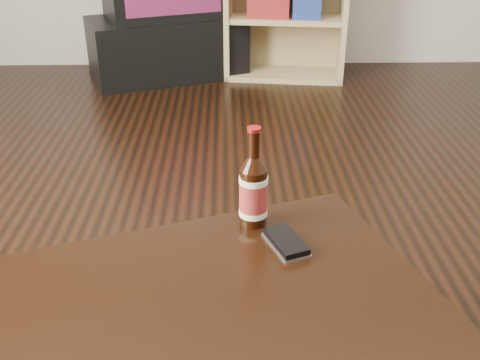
{
  "coord_description": "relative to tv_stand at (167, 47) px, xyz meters",
  "views": [
    {
      "loc": [
        -0.09,
        -1.01,
        1.15
      ],
      "look_at": [
        -0.06,
        0.09,
        0.57
      ],
      "focal_mm": 42.0,
      "sensor_mm": 36.0,
      "label": 1
    }
  ],
  "objects": [
    {
      "name": "phone",
      "position": [
        0.51,
        -2.72,
        0.27
      ],
      "size": [
        0.1,
        0.13,
        0.02
      ],
      "rotation": [
        0.0,
        0.0,
        0.37
      ],
      "color": "#AEAEB1",
      "rests_on": "coffee_table"
    },
    {
      "name": "beer_bottle",
      "position": [
        0.45,
        -2.62,
        0.34
      ],
      "size": [
        0.07,
        0.07,
        0.24
      ],
      "rotation": [
        0.0,
        0.0,
        -0.14
      ],
      "color": "black",
      "rests_on": "coffee_table"
    },
    {
      "name": "tv_stand",
      "position": [
        0.0,
        0.0,
        0.0
      ],
      "size": [
        1.1,
        0.81,
        0.39
      ],
      "primitive_type": "cube",
      "rotation": [
        0.0,
        0.0,
        0.36
      ],
      "color": "black",
      "rests_on": "floor"
    }
  ]
}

